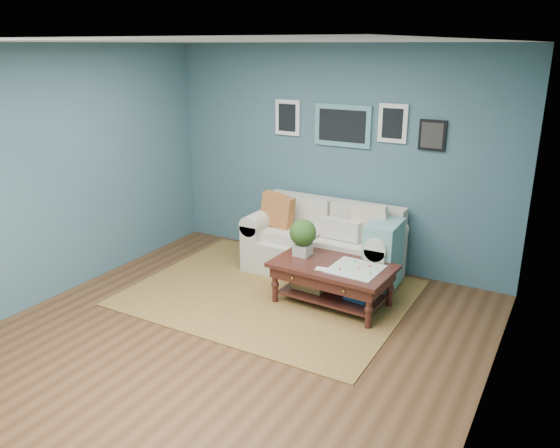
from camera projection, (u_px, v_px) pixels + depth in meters
The scene contains 4 objects.
room_shell at pixel (220, 205), 4.70m from camera, with size 5.00×5.02×2.70m.
area_rug at pixel (271, 293), 6.17m from camera, with size 2.97×2.38×0.01m, color brown.
loveseat at pixel (330, 244), 6.55m from camera, with size 1.88×0.86×0.97m.
coffee_table at pixel (327, 270), 5.82m from camera, with size 1.29×0.79×0.88m.
Camera 1 is at (2.67, -3.62, 2.68)m, focal length 35.00 mm.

